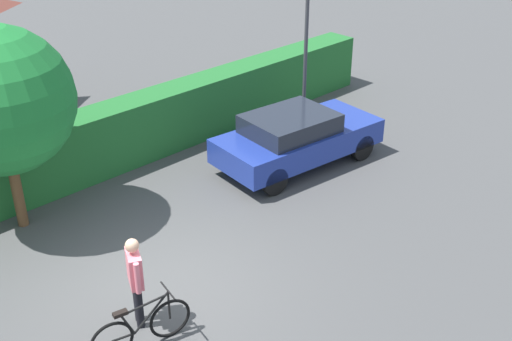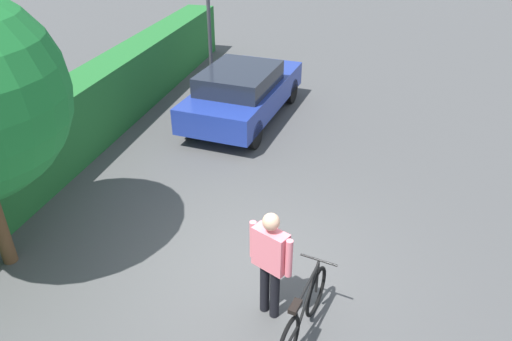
# 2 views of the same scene
# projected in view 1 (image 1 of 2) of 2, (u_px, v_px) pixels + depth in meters

# --- Properties ---
(ground_plane) EXTENTS (60.00, 60.00, 0.00)m
(ground_plane) POSITION_uv_depth(u_px,v_px,m) (160.00, 288.00, 11.23)
(ground_plane) COLOR #474747
(hedge_row) EXTENTS (21.03, 0.90, 1.52)m
(hedge_row) POSITION_uv_depth(u_px,v_px,m) (32.00, 166.00, 13.72)
(hedge_row) COLOR #21642A
(hedge_row) RESTS_ON ground
(parked_car_near) EXTENTS (4.23, 2.18, 1.35)m
(parked_car_near) POSITION_uv_depth(u_px,v_px,m) (296.00, 137.00, 15.09)
(parked_car_near) COLOR navy
(parked_car_near) RESTS_ON ground
(bicycle) EXTENTS (1.63, 0.55, 0.91)m
(bicycle) POSITION_uv_depth(u_px,v_px,m) (142.00, 328.00, 9.77)
(bicycle) COLOR black
(bicycle) RESTS_ON ground
(person_rider) EXTENTS (0.39, 0.61, 1.64)m
(person_rider) POSITION_uv_depth(u_px,v_px,m) (135.00, 276.00, 9.99)
(person_rider) COLOR black
(person_rider) RESTS_ON ground
(street_lamp) EXTENTS (0.28, 0.28, 4.15)m
(street_lamp) POSITION_uv_depth(u_px,v_px,m) (307.00, 28.00, 16.26)
(street_lamp) COLOR #38383D
(street_lamp) RESTS_ON ground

